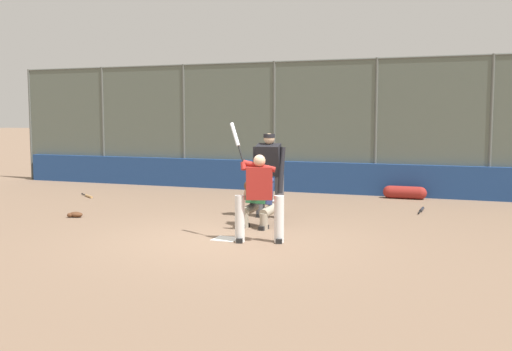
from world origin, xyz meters
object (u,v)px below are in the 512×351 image
Objects in this scene: catcher_behind_plate at (258,195)px; spare_bat_near_backstop at (88,196)px; batter_at_plate at (259,195)px; spare_bat_by_padding at (421,210)px; spare_bat_third_base_side at (268,202)px; umpire_home at (269,172)px; equipment_bag_dugout_side at (405,192)px; fielding_glove_on_dirt at (75,215)px.

spare_bat_near_backstop is (5.83, -2.51, -0.61)m from catcher_behind_plate.
spare_bat_near_backstop is at bearing -48.09° from batter_at_plate.
spare_bat_by_padding is 1.02× the size of spare_bat_third_base_side.
spare_bat_third_base_side is at bearing -73.44° from umpire_home.
spare_bat_by_padding is at bearing 106.92° from equipment_bag_dugout_side.
fielding_glove_on_dirt is at bearing -21.87° from spare_bat_near_backstop.
umpire_home is 3.73m from spare_bat_by_padding.
umpire_home is 5.63× the size of fielding_glove_on_dirt.
spare_bat_near_backstop is at bearing -58.52° from fielding_glove_on_dirt.
umpire_home is (0.17, -1.15, 0.34)m from catcher_behind_plate.
equipment_bag_dugout_side is (-2.38, -4.04, -0.81)m from umpire_home.
catcher_behind_plate is at bearing 94.79° from umpire_home.
batter_at_plate is at bearing 75.18° from equipment_bag_dugout_side.
fielding_glove_on_dirt is at bearing 40.88° from equipment_bag_dugout_side.
equipment_bag_dugout_side is (-6.32, -5.47, 0.11)m from fielding_glove_on_dirt.
spare_bat_near_backstop is at bearing -16.15° from catcher_behind_plate.
spare_bat_near_backstop is 3.28m from fielding_glove_on_dirt.
catcher_behind_plate is 1.09× the size of equipment_bag_dugout_side.
umpire_home reaches higher than spare_bat_near_backstop.
batter_at_plate is 2.51× the size of spare_bat_third_base_side.
equipment_bag_dugout_side is at bearing -139.12° from fielding_glove_on_dirt.
catcher_behind_plate is at bearing -176.09° from fielding_glove_on_dirt.
batter_at_plate is 1.67× the size of catcher_behind_plate.
spare_bat_by_padding is at bearing -149.69° from umpire_home.
batter_at_plate reaches higher than spare_bat_by_padding.
catcher_behind_plate is 1.48× the size of spare_bat_by_padding.
fielding_glove_on_dirt is (4.61, -1.01, -0.77)m from batter_at_plate.
spare_bat_near_backstop is 8.47m from equipment_bag_dugout_side.
fielding_glove_on_dirt is at bearing 118.25° from spare_bat_by_padding.
catcher_behind_plate is at bearing -145.53° from spare_bat_third_base_side.
spare_bat_near_backstop is 4.96m from spare_bat_third_base_side.
spare_bat_near_backstop is at bearing 18.43° from equipment_bag_dugout_side.
batter_at_plate reaches higher than catcher_behind_plate.
spare_bat_by_padding is (-2.33, -4.47, -0.79)m from batter_at_plate.
spare_bat_near_backstop is at bearing 96.13° from spare_bat_by_padding.
catcher_behind_plate is 5.66m from equipment_bag_dugout_side.
spare_bat_third_base_side is 4.68m from fielding_glove_on_dirt.
spare_bat_by_padding is 7.75m from fielding_glove_on_dirt.
umpire_home is 4.76m from equipment_bag_dugout_side.
fielding_glove_on_dirt reaches higher than spare_bat_near_backstop.
spare_bat_by_padding is at bearing -153.52° from fielding_glove_on_dirt.
umpire_home is 1.59× the size of equipment_bag_dugout_side.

